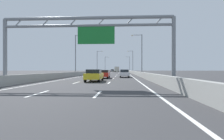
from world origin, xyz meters
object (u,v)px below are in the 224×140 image
Objects in this scene: streetlamp_right_far at (132,60)px; orange_car at (100,72)px; black_car at (113,70)px; red_car at (104,74)px; white_car at (124,73)px; yellow_car at (94,75)px; streetlamp_right_mid at (141,52)px; box_truck at (117,69)px; green_car at (117,71)px; sign_gantry at (88,33)px; streetlamp_left_far at (98,60)px; streetlamp_left_mid at (77,53)px; silver_car at (112,71)px; streetlamp_left_distant at (105,63)px; streetlamp_right_distant at (129,63)px.

streetlamp_right_far is 24.92m from orange_car.
red_car is at bearing -87.79° from black_car.
white_car is 0.96× the size of yellow_car.
orange_car is 26.77m from red_car.
red_car is (-7.27, -11.99, -4.68)m from streetlamp_right_mid.
orange_car is at bearing -94.70° from box_truck.
box_truck reaches higher than red_car.
streetlamp_right_far is 2.04× the size of yellow_car.
yellow_car reaches higher than white_car.
box_truck is at bearing 90.09° from red_car.
sign_gantry is at bearing -89.93° from green_car.
box_truck is at bearing 73.81° from streetlamp_left_far.
red_car is 97.71m from black_car.
streetlamp_left_mid is 2.04× the size of yellow_car.
streetlamp_right_far reaches higher than silver_car.
streetlamp_left_distant is at bearing 95.19° from red_car.
streetlamp_right_distant is at bearing -50.26° from black_car.
red_car is at bearing -84.81° from streetlamp_left_distant.
silver_car is at bearing 89.64° from orange_car.
yellow_car is at bearing -92.67° from red_car.
streetlamp_right_distant is at bearing 67.57° from streetlamp_left_far.
green_car is 84.16m from red_car.
sign_gantry is 110.97m from black_car.
white_car is (-3.83, -44.36, -4.67)m from streetlamp_right_far.
streetlamp_right_mid is 36.18m from streetlamp_right_far.
white_car is at bearing 78.31° from sign_gantry.
streetlamp_right_far is at bearing 90.00° from streetlamp_right_mid.
streetlamp_right_far is 1.14× the size of box_truck.
green_car reaches higher than yellow_car.
white_car is 23.85m from orange_car.
box_truck is at bearing 96.77° from streetlamp_right_mid.
streetlamp_left_far is 2.25× the size of black_car.
streetlamp_left_mid is 1.00× the size of streetlamp_right_far.
streetlamp_left_distant is 2.15× the size of silver_car.
streetlamp_left_mid and streetlamp_right_mid have the same top height.
streetlamp_left_mid is 2.12× the size of white_car.
streetlamp_left_distant is at bearing 94.44° from sign_gantry.
streetlamp_left_mid and streetlamp_right_far have the same top height.
sign_gantry is 17.85m from white_car.
streetlamp_left_mid is at bearing -112.43° from streetlamp_right_far.
orange_car is (3.62, 14.47, -4.69)m from streetlamp_left_mid.
black_car is (-3.78, 97.63, 0.07)m from red_car.
box_truck is (0.25, 81.97, 0.92)m from yellow_car.
red_car is at bearing -89.86° from green_car.
black_car is (-11.05, 13.29, -4.61)m from streetlamp_right_distant.
streetlamp_left_far is at bearing -96.03° from silver_car.
orange_car is at bearing -90.36° from silver_car.
streetlamp_left_far reaches higher than silver_car.
yellow_car is at bearing -90.18° from box_truck.
streetlamp_left_distant is 84.82m from red_car.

